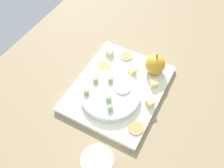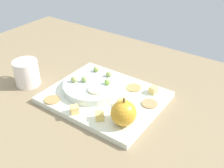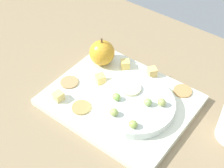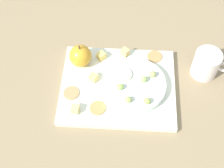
{
  "view_description": "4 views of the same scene",
  "coord_description": "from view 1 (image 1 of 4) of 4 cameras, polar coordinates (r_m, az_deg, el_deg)",
  "views": [
    {
      "loc": [
        -45.73,
        -22.44,
        67.17
      ],
      "look_at": [
        -6.51,
        -1.56,
        9.09
      ],
      "focal_mm": 39.0,
      "sensor_mm": 36.0,
      "label": 1
    },
    {
      "loc": [
        35.63,
        -54.68,
        50.57
      ],
      "look_at": [
        -1.36,
        -2.25,
        9.7
      ],
      "focal_mm": 43.1,
      "sensor_mm": 36.0,
      "label": 2
    },
    {
      "loc": [
        -34.79,
        40.87,
        62.19
      ],
      "look_at": [
        -1.65,
        -2.18,
        8.66
      ],
      "focal_mm": 52.56,
      "sensor_mm": 36.0,
      "label": 3
    },
    {
      "loc": [
        -5.15,
        49.22,
        84.71
      ],
      "look_at": [
        -2.25,
        -0.79,
        8.08
      ],
      "focal_mm": 52.56,
      "sensor_mm": 36.0,
      "label": 4
    }
  ],
  "objects": [
    {
      "name": "apple_stem",
      "position": [
        0.78,
        10.51,
        6.48
      ],
      "size": [
        0.5,
        0.5,
        1.2
      ],
      "primitive_type": "cylinder",
      "color": "brown",
      "rests_on": "apple_whole"
    },
    {
      "name": "cheese_cube_3",
      "position": [
        0.78,
        9.72,
        0.01
      ],
      "size": [
        3.04,
        3.04,
        2.15
      ],
      "primitive_type": "cube",
      "rotation": [
        0.0,
        0.0,
        0.74
      ],
      "color": "#F3D067",
      "rests_on": "platter"
    },
    {
      "name": "serving_dish",
      "position": [
        0.74,
        -0.4,
        -2.54
      ],
      "size": [
        18.31,
        18.31,
        2.17
      ],
      "primitive_type": "cylinder",
      "color": "silver",
      "rests_on": "platter"
    },
    {
      "name": "grape_3",
      "position": [
        0.73,
        -6.04,
        -1.91
      ],
      "size": [
        1.96,
        1.77,
        1.61
      ],
      "primitive_type": "ellipsoid",
      "color": "#95AE50",
      "rests_on": "serving_dish"
    },
    {
      "name": "table",
      "position": [
        0.83,
        1.16,
        0.45
      ],
      "size": [
        149.87,
        84.09,
        3.37
      ],
      "primitive_type": "cube",
      "color": "#897554",
      "rests_on": "ground"
    },
    {
      "name": "cheese_cube_1",
      "position": [
        0.86,
        -0.52,
        7.39
      ],
      "size": [
        2.46,
        2.46,
        2.15
      ],
      "primitive_type": "cube",
      "rotation": [
        0.0,
        0.0,
        1.41
      ],
      "color": "#ECCE73",
      "rests_on": "platter"
    },
    {
      "name": "apple_slice_0",
      "position": [
        0.74,
        2.47,
        -0.94
      ],
      "size": [
        4.9,
        4.9,
        0.6
      ],
      "primitive_type": "cylinder",
      "color": "beige",
      "rests_on": "serving_dish"
    },
    {
      "name": "cracker_1",
      "position": [
        0.83,
        -1.79,
        4.05
      ],
      "size": [
        4.5,
        4.5,
        0.4
      ],
      "primitive_type": "cylinder",
      "color": "#A98D50",
      "rests_on": "platter"
    },
    {
      "name": "cup",
      "position": [
        0.63,
        -3.4,
        -18.6
      ],
      "size": [
        10.94,
        7.78,
        8.32
      ],
      "color": "white",
      "rests_on": "table"
    },
    {
      "name": "cheese_cube_0",
      "position": [
        0.74,
        8.94,
        -4.39
      ],
      "size": [
        3.0,
        3.0,
        2.15
      ],
      "primitive_type": "cube",
      "rotation": [
        0.0,
        0.0,
        0.94
      ],
      "color": "#F3C970",
      "rests_on": "platter"
    },
    {
      "name": "grape_1",
      "position": [
        0.71,
        -0.8,
        -3.51
      ],
      "size": [
        1.96,
        1.77,
        1.72
      ],
      "primitive_type": "ellipsoid",
      "color": "#92B260",
      "rests_on": "serving_dish"
    },
    {
      "name": "grape_0",
      "position": [
        0.75,
        -0.1,
        0.87
      ],
      "size": [
        1.96,
        1.77,
        1.64
      ],
      "primitive_type": "ellipsoid",
      "color": "#90C153",
      "rests_on": "serving_dish"
    },
    {
      "name": "cheese_cube_2",
      "position": [
        0.8,
        4.79,
        3.02
      ],
      "size": [
        2.92,
        2.92,
        2.15
      ],
      "primitive_type": "cube",
      "rotation": [
        0.0,
        0.0,
        1.06
      ],
      "color": "#E4C26A",
      "rests_on": "platter"
    },
    {
      "name": "grape_2",
      "position": [
        0.69,
        -0.44,
        -5.6
      ],
      "size": [
        1.96,
        1.77,
        1.75
      ],
      "primitive_type": "ellipsoid",
      "color": "#9EAB5C",
      "rests_on": "serving_dish"
    },
    {
      "name": "apple_whole",
      "position": [
        0.8,
        10.1,
        4.54
      ],
      "size": [
        6.65,
        6.65,
        6.65
      ],
      "primitive_type": "sphere",
      "color": "gold",
      "rests_on": "platter"
    },
    {
      "name": "grape_4",
      "position": [
        0.75,
        -3.88,
        0.88
      ],
      "size": [
        1.96,
        1.77,
        1.64
      ],
      "primitive_type": "ellipsoid",
      "color": "#9DB259",
      "rests_on": "serving_dish"
    },
    {
      "name": "platter",
      "position": [
        0.78,
        1.52,
        -1.08
      ],
      "size": [
        33.01,
        26.89,
        1.72
      ],
      "primitive_type": "cube",
      "color": "silver",
      "rests_on": "table"
    },
    {
      "name": "cracker_0",
      "position": [
        0.86,
        3.39,
        6.5
      ],
      "size": [
        4.5,
        4.5,
        0.4
      ],
      "primitive_type": "cylinder",
      "color": "tan",
      "rests_on": "platter"
    },
    {
      "name": "cracker_2",
      "position": [
        0.7,
        5.57,
        -10.25
      ],
      "size": [
        4.5,
        4.5,
        0.4
      ],
      "primitive_type": "cylinder",
      "color": "tan",
      "rests_on": "platter"
    }
  ]
}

